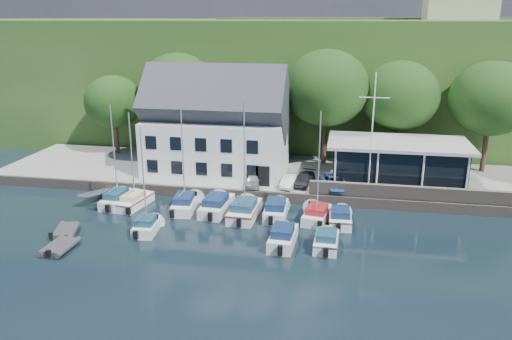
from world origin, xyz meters
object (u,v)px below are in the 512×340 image
(car_blue, at_px, (334,182))
(boat_r2_3, at_px, (283,235))
(boat_r1_0, at_px, (115,158))
(boat_r1_7, at_px, (340,216))
(boat_r1_2, at_px, (183,162))
(boat_r1_5, at_px, (276,208))
(car_dgrey, at_px, (303,179))
(boat_r1_6, at_px, (319,173))
(club_pavilion, at_px, (397,162))
(boat_r1_4, at_px, (244,163))
(boat_r2_1, at_px, (144,182))
(boat_r2_4, at_px, (326,239))
(car_white, at_px, (289,181))
(car_silver, at_px, (253,180))
(boat_r1_3, at_px, (217,203))
(boat_r1_1, at_px, (132,162))
(harbor_building, at_px, (217,130))
(dinghy_1, at_px, (59,246))
(dinghy_0, at_px, (66,230))
(flagpole, at_px, (372,134))

(car_blue, xyz_separation_m, boat_r2_3, (-3.43, -10.72, -0.89))
(boat_r1_0, height_order, boat_r2_3, boat_r1_0)
(boat_r1_7, bearing_deg, boat_r1_2, 174.06)
(car_blue, height_order, boat_r1_7, car_blue)
(boat_r1_5, bearing_deg, car_dgrey, 71.23)
(boat_r1_6, bearing_deg, boat_r1_5, -172.31)
(club_pavilion, height_order, boat_r1_5, club_pavilion)
(boat_r1_4, xyz_separation_m, boat_r2_1, (-7.01, -4.52, -0.59))
(club_pavilion, height_order, boat_r2_4, club_pavilion)
(car_white, bearing_deg, car_silver, -166.30)
(club_pavilion, xyz_separation_m, boat_r1_3, (-15.82, -8.14, -2.28))
(car_blue, xyz_separation_m, boat_r1_7, (0.70, -5.98, -0.95))
(car_dgrey, xyz_separation_m, boat_r1_6, (1.73, -6.17, 2.66))
(boat_r1_1, bearing_deg, boat_r1_0, -176.03)
(boat_r1_0, distance_m, boat_r2_3, 17.23)
(harbor_building, bearing_deg, boat_r1_2, -94.96)
(car_dgrey, bearing_deg, boat_r1_0, -147.76)
(boat_r2_4, bearing_deg, boat_r1_4, 148.15)
(car_white, relative_size, boat_r1_3, 0.49)
(club_pavilion, xyz_separation_m, boat_r1_5, (-10.53, -8.39, -2.26))
(boat_r1_7, relative_size, dinghy_1, 1.70)
(boat_r1_6, bearing_deg, boat_r1_7, -3.73)
(harbor_building, height_order, dinghy_1, harbor_building)
(car_dgrey, height_order, boat_r1_7, car_dgrey)
(car_blue, xyz_separation_m, dinghy_1, (-19.44, -14.67, -1.30))
(boat_r1_1, height_order, boat_r1_6, boat_r1_6)
(club_pavilion, xyz_separation_m, boat_r2_1, (-20.17, -13.42, 1.14))
(boat_r2_4, bearing_deg, boat_r2_3, -177.49)
(dinghy_0, bearing_deg, car_white, 18.47)
(boat_r1_7, bearing_deg, flagpole, 64.89)
(car_blue, distance_m, boat_r2_3, 11.29)
(boat_r2_4, bearing_deg, boat_r2_1, -179.24)
(boat_r2_3, bearing_deg, boat_r1_1, 161.25)
(flagpole, height_order, boat_r1_5, flagpole)
(car_silver, bearing_deg, club_pavilion, 9.93)
(car_blue, distance_m, dinghy_0, 23.79)
(flagpole, bearing_deg, boat_r1_1, -166.34)
(car_dgrey, relative_size, flagpole, 0.35)
(boat_r1_5, bearing_deg, car_silver, 118.36)
(harbor_building, relative_size, boat_r1_6, 1.71)
(harbor_building, bearing_deg, car_silver, -41.26)
(flagpole, bearing_deg, club_pavilion, 50.15)
(dinghy_0, bearing_deg, boat_r2_3, -13.39)
(harbor_building, relative_size, boat_r1_7, 2.72)
(club_pavilion, xyz_separation_m, boat_r1_4, (-13.16, -8.90, 1.73))
(flagpole, height_order, boat_r1_3, flagpole)
(boat_r1_6, distance_m, boat_r1_7, 4.02)
(boat_r1_0, height_order, dinghy_1, boat_r1_0)
(boat_r2_3, bearing_deg, boat_r1_0, 162.82)
(car_silver, relative_size, flagpole, 0.31)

